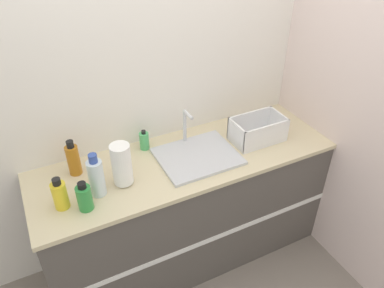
{
  "coord_description": "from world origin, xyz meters",
  "views": [
    {
      "loc": [
        -0.83,
        -1.43,
        2.37
      ],
      "look_at": [
        0.03,
        0.28,
        1.03
      ],
      "focal_mm": 35.0,
      "sensor_mm": 36.0,
      "label": 1
    }
  ],
  "objects": [
    {
      "name": "sink",
      "position": [
        0.07,
        0.29,
        0.93
      ],
      "size": [
        0.5,
        0.42,
        0.26
      ],
      "color": "silver",
      "rests_on": "counter_cabinet"
    },
    {
      "name": "bottle_yellow",
      "position": [
        -0.8,
        0.22,
        1.0
      ],
      "size": [
        0.08,
        0.08,
        0.2
      ],
      "color": "yellow",
      "rests_on": "counter_cabinet"
    },
    {
      "name": "bottle_clear",
      "position": [
        -0.59,
        0.23,
        1.04
      ],
      "size": [
        0.09,
        0.09,
        0.27
      ],
      "color": "silver",
      "rests_on": "counter_cabinet"
    },
    {
      "name": "counter_cabinet",
      "position": [
        0.0,
        0.32,
        0.46
      ],
      "size": [
        1.99,
        0.66,
        0.91
      ],
      "color": "#514C47",
      "rests_on": "ground_plane"
    },
    {
      "name": "bottle_green",
      "position": [
        -0.69,
        0.15,
        0.99
      ],
      "size": [
        0.08,
        0.08,
        0.18
      ],
      "color": "#2D8C3D",
      "rests_on": "counter_cabinet"
    },
    {
      "name": "wall_back",
      "position": [
        0.0,
        0.66,
        1.3
      ],
      "size": [
        4.37,
        0.06,
        2.6
      ],
      "color": "silver",
      "rests_on": "ground_plane"
    },
    {
      "name": "paper_towel_roll",
      "position": [
        -0.44,
        0.26,
        1.05
      ],
      "size": [
        0.12,
        0.12,
        0.27
      ],
      "color": "#4C4C51",
      "rests_on": "counter_cabinet"
    },
    {
      "name": "soap_dispenser",
      "position": [
        -0.2,
        0.53,
        0.98
      ],
      "size": [
        0.06,
        0.06,
        0.14
      ],
      "color": "#4CB266",
      "rests_on": "counter_cabinet"
    },
    {
      "name": "wall_right",
      "position": [
        1.01,
        0.32,
        1.3
      ],
      "size": [
        0.06,
        2.63,
        2.6
      ],
      "color": "silver",
      "rests_on": "ground_plane"
    },
    {
      "name": "dish_rack",
      "position": [
        0.53,
        0.29,
        0.98
      ],
      "size": [
        0.36,
        0.21,
        0.17
      ],
      "color": "white",
      "rests_on": "counter_cabinet"
    },
    {
      "name": "bottle_amber",
      "position": [
        -0.67,
        0.48,
        1.02
      ],
      "size": [
        0.08,
        0.08,
        0.24
      ],
      "color": "#B26B19",
      "rests_on": "counter_cabinet"
    },
    {
      "name": "ground_plane",
      "position": [
        0.0,
        0.0,
        0.0
      ],
      "size": [
        12.0,
        12.0,
        0.0
      ],
      "primitive_type": "plane",
      "color": "slate"
    }
  ]
}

